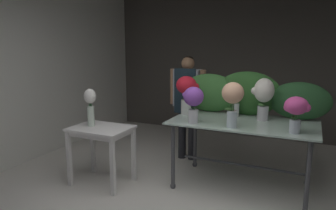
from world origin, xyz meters
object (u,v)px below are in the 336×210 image
object	(u,v)px
side_table_white	(101,135)
vase_crimson_stock	(187,90)
vase_fuchsia_roses	(296,110)
vase_violet_hydrangea	(193,101)
display_table_glass	(243,131)
vase_ivory_lilies	(264,95)
vase_white_roses_tall	(90,104)
vase_coral_freesia	(236,98)
florist	(187,97)
vase_peach_peonies	(233,98)

from	to	relation	value
side_table_white	vase_crimson_stock	world-z (taller)	vase_crimson_stock
vase_fuchsia_roses	vase_violet_hydrangea	size ratio (longest dim) A/B	0.90
side_table_white	display_table_glass	bearing A→B (deg)	20.95
vase_fuchsia_roses	vase_violet_hydrangea	distance (m)	1.13
vase_ivory_lilies	vase_white_roses_tall	bearing A→B (deg)	-158.87
vase_coral_freesia	vase_ivory_lilies	bearing A→B (deg)	-11.19
display_table_glass	vase_crimson_stock	bearing A→B (deg)	175.43
side_table_white	vase_fuchsia_roses	bearing A→B (deg)	8.25
florist	vase_crimson_stock	xyz separation A→B (m)	(0.23, -0.60, 0.19)
vase_crimson_stock	vase_fuchsia_roses	bearing A→B (deg)	-15.17
vase_fuchsia_roses	vase_crimson_stock	xyz separation A→B (m)	(-1.38, 0.37, 0.07)
vase_coral_freesia	vase_ivory_lilies	xyz separation A→B (m)	(0.36, -0.07, 0.06)
vase_fuchsia_roses	vase_violet_hydrangea	world-z (taller)	vase_violet_hydrangea
vase_peach_peonies	vase_white_roses_tall	world-z (taller)	vase_peach_peonies
display_table_glass	vase_white_roses_tall	distance (m)	1.96
vase_fuchsia_roses	vase_ivory_lilies	bearing A→B (deg)	131.38
vase_fuchsia_roses	vase_violet_hydrangea	xyz separation A→B (m)	(-1.13, -0.04, 0.02)
florist	vase_ivory_lilies	size ratio (longest dim) A/B	3.09
vase_fuchsia_roses	vase_crimson_stock	size ratio (longest dim) A/B	0.76
vase_crimson_stock	vase_white_roses_tall	bearing A→B (deg)	-146.12
display_table_glass	vase_peach_peonies	size ratio (longest dim) A/B	3.36
display_table_glass	florist	size ratio (longest dim) A/B	1.07
vase_coral_freesia	vase_fuchsia_roses	bearing A→B (deg)	-34.72
display_table_glass	vase_ivory_lilies	distance (m)	0.51
side_table_white	vase_crimson_stock	size ratio (longest dim) A/B	1.46
vase_fuchsia_roses	vase_ivory_lilies	world-z (taller)	vase_ivory_lilies
florist	vase_violet_hydrangea	xyz separation A→B (m)	(0.47, -1.01, 0.14)
display_table_glass	vase_crimson_stock	size ratio (longest dim) A/B	3.35
vase_white_roses_tall	vase_peach_peonies	bearing A→B (deg)	9.24
vase_ivory_lilies	vase_white_roses_tall	xyz separation A→B (m)	(-2.03, -0.78, -0.14)
florist	vase_coral_freesia	xyz separation A→B (m)	(0.85, -0.45, 0.12)
florist	vase_fuchsia_roses	bearing A→B (deg)	-31.24
side_table_white	vase_ivory_lilies	size ratio (longest dim) A/B	1.44
side_table_white	vase_crimson_stock	xyz separation A→B (m)	(0.90, 0.70, 0.55)
vase_coral_freesia	vase_crimson_stock	size ratio (longest dim) A/B	0.84
florist	vase_violet_hydrangea	size ratio (longest dim) A/B	3.70
vase_peach_peonies	vase_ivory_lilies	size ratio (longest dim) A/B	0.98
vase_ivory_lilies	vase_white_roses_tall	size ratio (longest dim) A/B	1.08
florist	vase_fuchsia_roses	size ratio (longest dim) A/B	4.12
florist	vase_fuchsia_roses	distance (m)	1.88
side_table_white	vase_coral_freesia	bearing A→B (deg)	29.29
vase_violet_hydrangea	vase_white_roses_tall	world-z (taller)	vase_violet_hydrangea
vase_ivory_lilies	vase_white_roses_tall	distance (m)	2.18
vase_coral_freesia	vase_ivory_lilies	world-z (taller)	vase_ivory_lilies
vase_fuchsia_roses	vase_peach_peonies	xyz separation A→B (m)	(-0.66, -0.04, 0.08)
display_table_glass	vase_ivory_lilies	bearing A→B (deg)	34.94
vase_coral_freesia	vase_violet_hydrangea	world-z (taller)	vase_violet_hydrangea
florist	vase_fuchsia_roses	world-z (taller)	florist
vase_coral_freesia	vase_crimson_stock	world-z (taller)	vase_crimson_stock
vase_ivory_lilies	vase_fuchsia_roses	bearing A→B (deg)	-48.62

